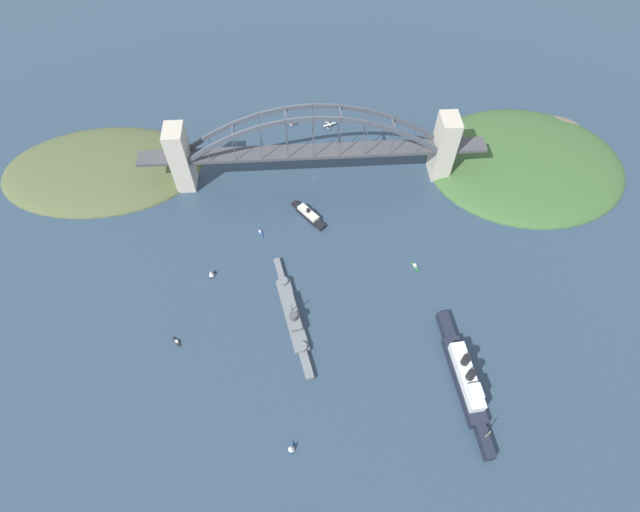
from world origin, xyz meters
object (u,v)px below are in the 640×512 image
harbor_arch_bridge (313,151)px  seaplane_second_in_formation (292,121)px  small_boat_2 (211,273)px  small_boat_4 (415,266)px  seaplane_taxiing_near_bridge (329,125)px  naval_cruiser (292,315)px  ocean_liner (465,378)px  small_boat_1 (177,342)px  small_boat_3 (291,448)px  small_boat_0 (260,232)px  harbor_ferry_steamer (309,215)px

harbor_arch_bridge → seaplane_second_in_formation: size_ratio=24.32×
small_boat_2 → small_boat_4: 137.16m
seaplane_taxiing_near_bridge → naval_cruiser: bearing=78.7°
ocean_liner → small_boat_2: (150.81, -82.65, -3.11)m
harbor_arch_bridge → seaplane_second_in_formation: (15.36, -65.12, -25.92)m
small_boat_2 → small_boat_1: bearing=68.8°
seaplane_taxiing_near_bridge → seaplane_second_in_formation: 32.06m
naval_cruiser → harbor_arch_bridge: bearing=-99.4°
naval_cruiser → seaplane_second_in_formation: 186.04m
naval_cruiser → seaplane_taxiing_near_bridge: naval_cruiser is taller
small_boat_3 → small_boat_1: bearing=-44.4°
small_boat_0 → small_boat_4: (-105.19, 35.51, 0.02)m
naval_cruiser → small_boat_1: (71.35, 13.05, -2.21)m
harbor_arch_bridge → small_boat_4: harbor_arch_bridge is taller
ocean_liner → small_boat_4: bearing=-80.5°
ocean_liner → seaplane_second_in_formation: (93.23, -234.39, -4.06)m
naval_cruiser → small_boat_3: bearing=88.0°
naval_cruiser → seaplane_taxiing_near_bridge: size_ratio=7.91×
small_boat_1 → small_boat_3: small_boat_3 is taller
small_boat_3 → naval_cruiser: bearing=-92.0°
ocean_liner → small_boat_3: bearing=17.5°
harbor_ferry_steamer → small_boat_4: 85.33m
small_boat_2 → small_boat_3: bearing=113.7°
small_boat_4 → harbor_arch_bridge: bearing=-53.8°
seaplane_second_in_formation → small_boat_2: bearing=69.2°
naval_cruiser → seaplane_taxiing_near_bridge: bearing=-101.3°
naval_cruiser → small_boat_2: size_ratio=13.62×
naval_cruiser → harbor_ferry_steamer: (-14.04, -81.83, -0.53)m
small_boat_1 → small_boat_2: size_ratio=1.06×
naval_cruiser → small_boat_0: naval_cruiser is taller
naval_cruiser → small_boat_3: (2.74, 80.15, 0.29)m
small_boat_2 → small_boat_0: bearing=-132.8°
small_boat_3 → small_boat_4: size_ratio=0.77×
harbor_ferry_steamer → small_boat_2: 82.21m
seaplane_second_in_formation → small_boat_4: seaplane_second_in_formation is taller
harbor_arch_bridge → small_boat_2: size_ratio=40.02×
harbor_ferry_steamer → small_boat_0: (35.09, 13.13, -1.73)m
harbor_arch_bridge → small_boat_4: (-64.20, 87.67, -27.27)m
harbor_arch_bridge → seaplane_taxiing_near_bridge: harbor_arch_bridge is taller
small_boat_1 → small_boat_3: bearing=135.6°
harbor_ferry_steamer → small_boat_2: harbor_ferry_steamer is taller
small_boat_0 → small_boat_1: small_boat_1 is taller
harbor_ferry_steamer → small_boat_4: size_ratio=3.32×
harbor_ferry_steamer → naval_cruiser: bearing=80.3°
ocean_liner → seaplane_taxiing_near_bridge: bearing=-74.8°
harbor_arch_bridge → seaplane_taxiing_near_bridge: 66.27m
small_boat_0 → small_boat_4: 111.02m
ocean_liner → small_boat_3: ocean_liner is taller
harbor_ferry_steamer → seaplane_taxiing_near_bridge: 100.27m
small_boat_2 → small_boat_4: small_boat_2 is taller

